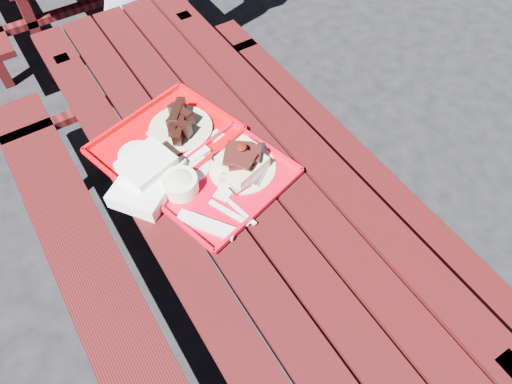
# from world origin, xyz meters

# --- Properties ---
(ground) EXTENTS (60.00, 60.00, 0.00)m
(ground) POSITION_xyz_m (0.00, 0.00, 0.00)
(ground) COLOR black
(ground) RESTS_ON ground
(picnic_table_near) EXTENTS (1.41, 2.40, 0.75)m
(picnic_table_near) POSITION_xyz_m (-0.00, 0.00, 0.56)
(picnic_table_near) COLOR #400C0E
(picnic_table_near) RESTS_ON ground
(near_tray) EXTENTS (0.52, 0.45, 0.14)m
(near_tray) POSITION_xyz_m (-0.05, -0.00, 0.78)
(near_tray) COLOR red
(near_tray) RESTS_ON picnic_table_near
(far_tray) EXTENTS (0.57, 0.49, 0.08)m
(far_tray) POSITION_xyz_m (-0.14, 0.25, 0.77)
(far_tray) COLOR #DB0008
(far_tray) RESTS_ON picnic_table_near
(white_cloth) EXTENTS (0.30, 0.29, 0.10)m
(white_cloth) POSITION_xyz_m (-0.27, 0.12, 0.79)
(white_cloth) COLOR white
(white_cloth) RESTS_ON picnic_table_near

